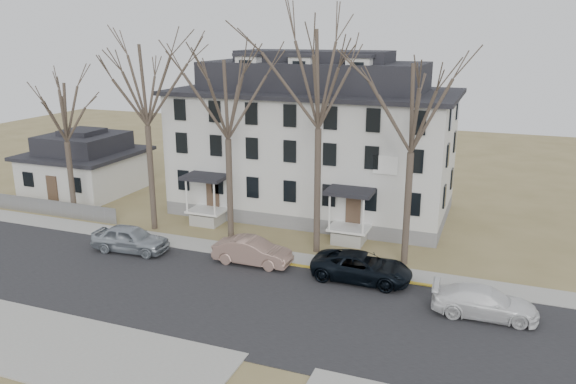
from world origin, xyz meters
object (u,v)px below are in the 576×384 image
at_px(boarding_house, 313,141).
at_px(tree_mid_left, 227,94).
at_px(tree_center, 319,72).
at_px(tree_bungalow, 63,108).
at_px(car_tan, 252,252).
at_px(car_silver, 130,239).
at_px(tree_mid_right, 414,102).
at_px(small_house, 86,166).
at_px(car_white, 484,303).
at_px(bicycle_left, 211,216).
at_px(tree_far_left, 144,79).
at_px(car_navy, 362,268).

height_order(boarding_house, tree_mid_left, tree_mid_left).
distance_m(tree_center, tree_bungalow, 19.23).
xyz_separation_m(tree_bungalow, car_tan, (16.08, -3.30, -7.35)).
bearing_deg(boarding_house, car_silver, -122.45).
bearing_deg(tree_mid_right, tree_center, 180.00).
height_order(boarding_house, tree_mid_right, tree_mid_right).
bearing_deg(tree_mid_right, car_tan, -158.59).
distance_m(small_house, car_white, 35.12).
relative_size(tree_mid_left, bicycle_left, 6.84).
bearing_deg(car_tan, tree_far_left, 69.47).
distance_m(car_silver, car_navy, 14.61).
relative_size(tree_mid_left, car_navy, 2.30).
height_order(tree_center, car_navy, tree_center).
distance_m(small_house, tree_mid_left, 19.53).
bearing_deg(car_silver, tree_bungalow, 58.09).
xyz_separation_m(boarding_house, car_white, (13.22, -13.27, -4.66)).
xyz_separation_m(boarding_house, tree_mid_left, (-3.00, -8.15, 4.22)).
xyz_separation_m(tree_mid_left, car_silver, (-4.88, -4.24, -8.77)).
distance_m(tree_mid_left, bicycle_left, 9.94).
bearing_deg(bicycle_left, car_tan, -116.68).
relative_size(tree_far_left, tree_center, 0.93).
distance_m(small_house, tree_far_left, 15.00).
bearing_deg(tree_far_left, tree_mid_right, 0.00).
bearing_deg(tree_far_left, car_white, -12.96).
bearing_deg(tree_mid_right, bicycle_left, 169.57).
height_order(small_house, tree_center, tree_center).
xyz_separation_m(car_silver, car_navy, (14.57, 1.03, -0.06)).
relative_size(tree_mid_right, bicycle_left, 6.84).
bearing_deg(tree_mid_right, tree_bungalow, 180.00).
height_order(car_tan, car_navy, car_tan).
bearing_deg(boarding_house, car_navy, -59.52).
bearing_deg(car_tan, tree_bungalow, 77.84).
bearing_deg(tree_center, small_house, 164.92).
relative_size(tree_center, car_tan, 3.13).
distance_m(boarding_house, tree_mid_right, 12.51).
height_order(boarding_house, small_house, boarding_house).
height_order(tree_far_left, tree_mid_left, tree_far_left).
relative_size(tree_bungalow, bicycle_left, 5.79).
relative_size(small_house, tree_mid_right, 0.68).
xyz_separation_m(tree_mid_right, bicycle_left, (-14.45, 2.66, -9.11)).
height_order(tree_mid_left, bicycle_left, tree_mid_left).
bearing_deg(bicycle_left, tree_far_left, 149.06).
relative_size(tree_mid_right, tree_bungalow, 1.18).
xyz_separation_m(car_silver, car_white, (21.10, -0.87, -0.11)).
distance_m(small_house, car_tan, 22.26).
relative_size(boarding_house, tree_bungalow, 1.93).
bearing_deg(bicycle_left, boarding_house, -29.25).
bearing_deg(car_tan, car_silver, 96.18).
bearing_deg(tree_center, tree_bungalow, 180.00).
xyz_separation_m(tree_far_left, car_white, (22.22, -5.11, -9.62)).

